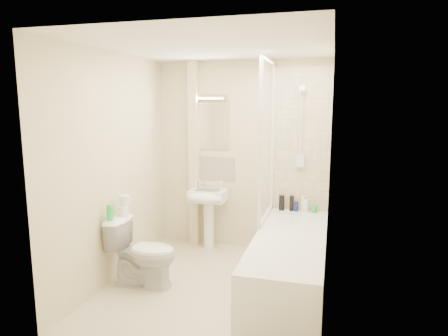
# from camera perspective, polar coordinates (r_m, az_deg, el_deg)

# --- Properties ---
(floor) EXTENTS (2.50, 2.50, 0.00)m
(floor) POSITION_cam_1_polar(r_m,az_deg,el_deg) (4.30, -1.48, -16.61)
(floor) COLOR beige
(floor) RESTS_ON ground
(wall_back) EXTENTS (2.20, 0.02, 2.40)m
(wall_back) POSITION_cam_1_polar(r_m,az_deg,el_deg) (5.12, 2.51, 1.71)
(wall_back) COLOR beige
(wall_back) RESTS_ON ground
(wall_left) EXTENTS (0.02, 2.50, 2.40)m
(wall_left) POSITION_cam_1_polar(r_m,az_deg,el_deg) (4.36, -15.51, 0.04)
(wall_left) COLOR beige
(wall_left) RESTS_ON ground
(wall_right) EXTENTS (0.02, 2.50, 2.40)m
(wall_right) POSITION_cam_1_polar(r_m,az_deg,el_deg) (3.76, 14.73, -1.41)
(wall_right) COLOR beige
(wall_right) RESTS_ON ground
(ceiling) EXTENTS (2.20, 2.50, 0.02)m
(ceiling) POSITION_cam_1_polar(r_m,az_deg,el_deg) (3.89, -1.63, 17.01)
(ceiling) COLOR white
(ceiling) RESTS_ON wall_back
(tile_back) EXTENTS (0.70, 0.01, 1.75)m
(tile_back) POSITION_cam_1_polar(r_m,az_deg,el_deg) (4.97, 10.98, 3.93)
(tile_back) COLOR beige
(tile_back) RESTS_ON wall_back
(tile_right) EXTENTS (0.01, 2.10, 1.75)m
(tile_right) POSITION_cam_1_polar(r_m,az_deg,el_deg) (3.92, 14.73, 2.37)
(tile_right) COLOR beige
(tile_right) RESTS_ON wall_right
(pipe_boxing) EXTENTS (0.12, 0.12, 2.40)m
(pipe_boxing) POSITION_cam_1_polar(r_m,az_deg,el_deg) (5.23, -4.28, 1.86)
(pipe_boxing) COLOR beige
(pipe_boxing) RESTS_ON ground
(splashback) EXTENTS (0.60, 0.02, 0.30)m
(splashback) POSITION_cam_1_polar(r_m,az_deg,el_deg) (5.23, -1.69, 0.00)
(splashback) COLOR beige
(splashback) RESTS_ON wall_back
(mirror) EXTENTS (0.46, 0.01, 0.60)m
(mirror) POSITION_cam_1_polar(r_m,az_deg,el_deg) (5.17, -1.73, 6.03)
(mirror) COLOR white
(mirror) RESTS_ON wall_back
(strip_light) EXTENTS (0.42, 0.07, 0.07)m
(strip_light) POSITION_cam_1_polar(r_m,az_deg,el_deg) (5.14, -1.83, 10.13)
(strip_light) COLOR silver
(strip_light) RESTS_ON wall_back
(bathtub) EXTENTS (0.70, 2.10, 0.55)m
(bathtub) POSITION_cam_1_polar(r_m,az_deg,el_deg) (4.23, 9.36, -12.91)
(bathtub) COLOR white
(bathtub) RESTS_ON ground
(shower_screen) EXTENTS (0.04, 0.92, 1.80)m
(shower_screen) POSITION_cam_1_polar(r_m,az_deg,el_deg) (4.57, 6.17, 3.90)
(shower_screen) COLOR white
(shower_screen) RESTS_ON bathtub
(shower_fixture) EXTENTS (0.10, 0.16, 0.99)m
(shower_fixture) POSITION_cam_1_polar(r_m,az_deg,el_deg) (4.91, 10.96, 5.28)
(shower_fixture) COLOR white
(shower_fixture) RESTS_ON wall_back
(pedestal_sink) EXTENTS (0.46, 0.44, 0.89)m
(pedestal_sink) POSITION_cam_1_polar(r_m,az_deg,el_deg) (5.10, -2.42, -4.93)
(pedestal_sink) COLOR white
(pedestal_sink) RESTS_ON ground
(bottle_black_a) EXTENTS (0.07, 0.07, 0.19)m
(bottle_black_a) POSITION_cam_1_polar(r_m,az_deg,el_deg) (5.04, 8.23, -4.93)
(bottle_black_a) COLOR black
(bottle_black_a) RESTS_ON bathtub
(bottle_white_a) EXTENTS (0.05, 0.05, 0.15)m
(bottle_white_a) POSITION_cam_1_polar(r_m,az_deg,el_deg) (5.05, 8.20, -5.15)
(bottle_white_a) COLOR white
(bottle_white_a) RESTS_ON bathtub
(bottle_black_b) EXTENTS (0.05, 0.05, 0.19)m
(bottle_black_b) POSITION_cam_1_polar(r_m,az_deg,el_deg) (5.03, 9.63, -4.99)
(bottle_black_b) COLOR black
(bottle_black_b) RESTS_ON bathtub
(bottle_blue) EXTENTS (0.06, 0.06, 0.12)m
(bottle_blue) POSITION_cam_1_polar(r_m,az_deg,el_deg) (5.04, 10.28, -5.43)
(bottle_blue) COLOR navy
(bottle_blue) RESTS_ON bathtub
(bottle_cream) EXTENTS (0.06, 0.06, 0.19)m
(bottle_cream) POSITION_cam_1_polar(r_m,az_deg,el_deg) (5.02, 11.26, -5.05)
(bottle_cream) COLOR beige
(bottle_cream) RESTS_ON bathtub
(bottle_white_b) EXTENTS (0.06, 0.06, 0.16)m
(bottle_white_b) POSITION_cam_1_polar(r_m,az_deg,el_deg) (5.02, 11.65, -5.28)
(bottle_white_b) COLOR white
(bottle_white_b) RESTS_ON bathtub
(bottle_green) EXTENTS (0.07, 0.07, 0.09)m
(bottle_green) POSITION_cam_1_polar(r_m,az_deg,el_deg) (5.03, 12.77, -5.71)
(bottle_green) COLOR green
(bottle_green) RESTS_ON bathtub
(toilet) EXTENTS (0.42, 0.71, 0.71)m
(toilet) POSITION_cam_1_polar(r_m,az_deg,el_deg) (4.29, -11.48, -11.68)
(toilet) COLOR white
(toilet) RESTS_ON ground
(toilet_roll_lower) EXTENTS (0.10, 0.10, 0.10)m
(toilet_roll_lower) POSITION_cam_1_polar(r_m,az_deg,el_deg) (4.33, -14.18, -5.96)
(toilet_roll_lower) COLOR white
(toilet_roll_lower) RESTS_ON toilet
(toilet_roll_upper) EXTENTS (0.12, 0.12, 0.11)m
(toilet_roll_upper) POSITION_cam_1_polar(r_m,az_deg,el_deg) (4.35, -14.03, -4.48)
(toilet_roll_upper) COLOR white
(toilet_roll_upper) RESTS_ON toilet_roll_lower
(green_bottle) EXTENTS (0.07, 0.07, 0.16)m
(green_bottle) POSITION_cam_1_polar(r_m,az_deg,el_deg) (4.19, -15.99, -6.11)
(green_bottle) COLOR green
(green_bottle) RESTS_ON toilet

